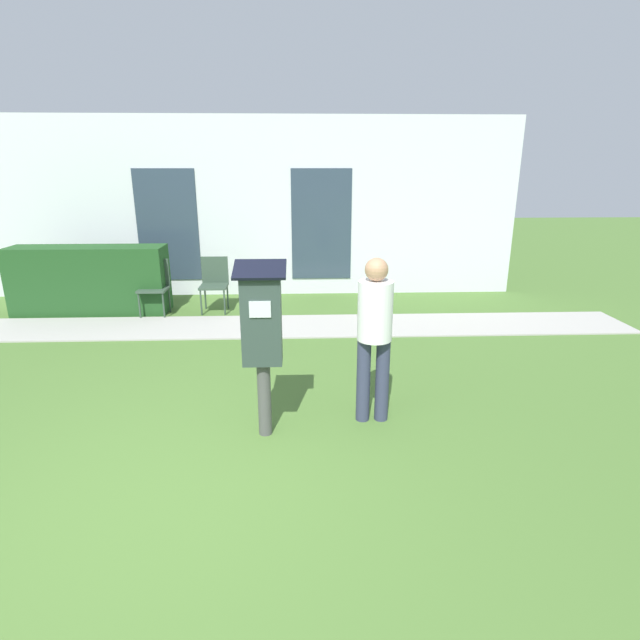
{
  "coord_description": "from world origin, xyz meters",
  "views": [
    {
      "loc": [
        1.0,
        -3.1,
        2.36
      ],
      "look_at": [
        1.17,
        1.1,
        1.05
      ],
      "focal_mm": 28.0,
      "sensor_mm": 36.0,
      "label": 1
    }
  ],
  "objects_px": {
    "outdoor_chair_left": "(154,283)",
    "outdoor_chair_middle": "(214,280)",
    "person_standing": "(375,328)",
    "parking_meter": "(262,328)"
  },
  "relations": [
    {
      "from": "outdoor_chair_middle",
      "to": "outdoor_chair_left",
      "type": "bearing_deg",
      "value": 167.47
    },
    {
      "from": "parking_meter",
      "to": "person_standing",
      "type": "bearing_deg",
      "value": 12.7
    },
    {
      "from": "person_standing",
      "to": "outdoor_chair_middle",
      "type": "bearing_deg",
      "value": 87.04
    },
    {
      "from": "outdoor_chair_left",
      "to": "outdoor_chair_middle",
      "type": "relative_size",
      "value": 1.0
    },
    {
      "from": "parking_meter",
      "to": "outdoor_chair_middle",
      "type": "xyz_separation_m",
      "value": [
        -1.09,
        4.1,
        -0.49
      ]
    },
    {
      "from": "person_standing",
      "to": "outdoor_chair_middle",
      "type": "xyz_separation_m",
      "value": [
        -2.11,
        3.87,
        -0.4
      ]
    },
    {
      "from": "person_standing",
      "to": "outdoor_chair_left",
      "type": "bearing_deg",
      "value": 97.95
    },
    {
      "from": "outdoor_chair_left",
      "to": "outdoor_chair_middle",
      "type": "xyz_separation_m",
      "value": [
        0.94,
        0.17,
        0.0
      ]
    },
    {
      "from": "outdoor_chair_left",
      "to": "outdoor_chair_middle",
      "type": "bearing_deg",
      "value": -2.25
    },
    {
      "from": "person_standing",
      "to": "outdoor_chair_middle",
      "type": "height_order",
      "value": "person_standing"
    }
  ]
}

